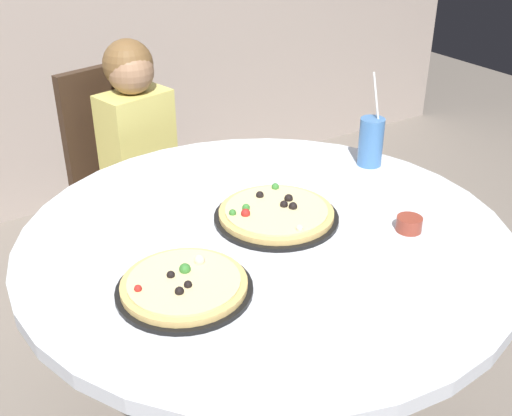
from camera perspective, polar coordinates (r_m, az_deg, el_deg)
The scene contains 7 objects.
dining_table at distance 1.74m, azimuth 0.88°, elevation -4.62°, with size 1.33×1.33×0.75m.
chair_wooden at distance 2.59m, azimuth -11.74°, elevation 3.21°, with size 0.48×0.48×0.95m.
diner_child at distance 2.48m, azimuth -9.30°, elevation 0.98°, with size 0.33×0.43×1.08m.
pizza_veggie at distance 1.74m, azimuth 1.84°, elevation -0.56°, with size 0.35×0.35×0.05m.
pizza_cheese at distance 1.47m, azimuth -6.55°, elevation -7.05°, with size 0.32×0.32×0.05m.
soda_cup at distance 2.08m, azimuth 10.42°, elevation 5.96°, with size 0.08×0.08×0.31m.
sauce_bowl at distance 1.74m, azimuth 13.76°, elevation -1.42°, with size 0.07×0.07×0.04m, color brown.
Camera 1 is at (-0.80, -1.22, 1.62)m, focal length 43.96 mm.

